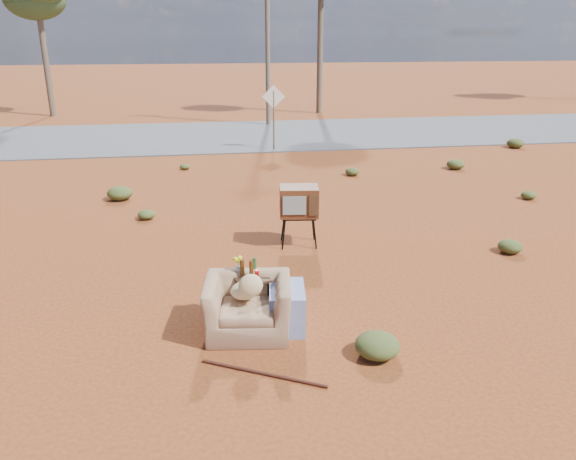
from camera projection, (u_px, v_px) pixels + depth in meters
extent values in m
plane|color=brown|center=(282.00, 317.00, 7.98)|extent=(140.00, 140.00, 0.00)
cube|color=#565659|center=(226.00, 136.00, 21.95)|extent=(140.00, 7.00, 0.04)
imported|color=#957051|center=(248.00, 298.00, 7.45)|extent=(1.22, 0.87, 0.99)
ellipsoid|color=#CEB47E|center=(244.00, 291.00, 7.47)|extent=(0.36, 0.36, 0.21)
ellipsoid|color=#CEB47E|center=(251.00, 285.00, 7.18)|extent=(0.32, 0.16, 0.32)
cube|color=navy|center=(287.00, 308.00, 7.63)|extent=(0.56, 0.79, 0.58)
cube|color=black|center=(299.00, 216.00, 10.53)|extent=(0.68, 0.55, 0.03)
cylinder|color=black|center=(284.00, 235.00, 10.40)|extent=(0.03, 0.03, 0.57)
cylinder|color=black|center=(315.00, 234.00, 10.42)|extent=(0.03, 0.03, 0.57)
cylinder|color=black|center=(283.00, 227.00, 10.82)|extent=(0.03, 0.03, 0.57)
cylinder|color=black|center=(313.00, 226.00, 10.85)|extent=(0.03, 0.03, 0.57)
cube|color=#5E3117|center=(299.00, 201.00, 10.43)|extent=(0.77, 0.63, 0.55)
cube|color=gray|center=(294.00, 206.00, 10.16)|extent=(0.42, 0.07, 0.34)
cube|color=#472D19|center=(313.00, 205.00, 10.17)|extent=(0.16, 0.04, 0.39)
cube|color=#321F12|center=(251.00, 278.00, 7.72)|extent=(0.55, 0.55, 0.04)
cylinder|color=black|center=(244.00, 306.00, 7.60)|extent=(0.02, 0.02, 0.63)
cylinder|color=black|center=(268.00, 302.00, 7.74)|extent=(0.02, 0.02, 0.63)
cylinder|color=black|center=(235.00, 296.00, 7.91)|extent=(0.02, 0.02, 0.63)
cylinder|color=black|center=(259.00, 291.00, 8.06)|extent=(0.02, 0.02, 0.63)
cylinder|color=#47250B|center=(242.00, 269.00, 7.68)|extent=(0.06, 0.06, 0.23)
cylinder|color=#47250B|center=(251.00, 270.00, 7.61)|extent=(0.06, 0.06, 0.25)
cylinder|color=#254E21|center=(255.00, 266.00, 7.80)|extent=(0.05, 0.05, 0.22)
cylinder|color=red|center=(257.00, 275.00, 7.64)|extent=(0.06, 0.06, 0.12)
cylinder|color=silver|center=(238.00, 271.00, 7.76)|extent=(0.07, 0.07, 0.13)
ellipsoid|color=yellow|center=(238.00, 260.00, 7.71)|extent=(0.14, 0.14, 0.11)
cylinder|color=#4C1F14|center=(263.00, 373.00, 6.63)|extent=(1.41, 0.80, 0.04)
cylinder|color=brown|center=(274.00, 121.00, 19.05)|extent=(0.06, 0.06, 2.00)
cube|color=silver|center=(274.00, 97.00, 18.78)|extent=(0.78, 0.04, 0.78)
cylinder|color=brown|center=(44.00, 51.00, 26.29)|extent=(0.28, 0.28, 6.00)
cylinder|color=brown|center=(320.00, 40.00, 27.12)|extent=(0.28, 0.28, 7.00)
cylinder|color=brown|center=(267.00, 28.00, 23.25)|extent=(0.20, 0.20, 8.00)
ellipsoid|color=#455324|center=(510.00, 246.00, 10.28)|extent=(0.44, 0.44, 0.24)
ellipsoid|color=#455324|center=(120.00, 193.00, 13.54)|extent=(0.60, 0.60, 0.33)
ellipsoid|color=#455324|center=(529.00, 195.00, 13.61)|extent=(0.36, 0.36, 0.20)
ellipsoid|color=#455324|center=(352.00, 172.00, 15.87)|extent=(0.40, 0.40, 0.22)
ellipsoid|color=#455324|center=(185.00, 167.00, 16.58)|extent=(0.30, 0.30, 0.17)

